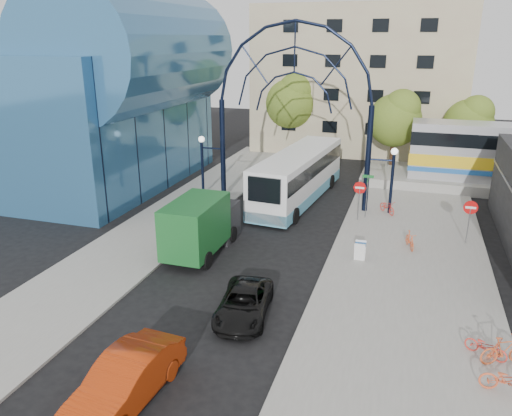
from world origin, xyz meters
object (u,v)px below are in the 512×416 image
(stop_sign, at_px, (360,191))
(bike_near_b, at_px, (410,240))
(city_bus, at_px, (299,175))
(tree_north_c, at_px, (470,121))
(sandwich_board, at_px, (360,249))
(tree_north_b, at_px, (293,100))
(bike_far_a, at_px, (486,347))
(gateway_arch, at_px, (294,78))
(do_not_enter_sign, at_px, (470,212))
(tree_north_a, at_px, (397,117))
(green_truck, at_px, (202,224))
(bike_far_c, at_px, (509,380))
(bike_near_a, at_px, (387,207))
(street_name_sign, at_px, (367,187))
(bike_far_b, at_px, (504,350))
(red_sedan, at_px, (125,380))
(black_suv, at_px, (244,303))

(stop_sign, bearing_deg, bike_near_b, -48.71)
(city_bus, bearing_deg, stop_sign, -28.83)
(tree_north_c, bearing_deg, stop_sign, -114.69)
(sandwich_board, bearing_deg, tree_north_b, 111.59)
(bike_far_a, bearing_deg, bike_near_b, 43.13)
(gateway_arch, distance_m, do_not_enter_sign, 13.43)
(tree_north_c, relative_size, city_bus, 0.51)
(do_not_enter_sign, bearing_deg, tree_north_a, 107.03)
(green_truck, distance_m, bike_near_b, 11.28)
(gateway_arch, bearing_deg, bike_far_c, -56.11)
(bike_far_a, bearing_deg, gateway_arch, 62.09)
(city_bus, xyz_separation_m, bike_near_a, (6.26, -1.29, -1.27))
(street_name_sign, bearing_deg, stop_sign, -123.64)
(gateway_arch, distance_m, stop_sign, 8.37)
(green_truck, height_order, bike_near_b, green_truck)
(bike_near_b, xyz_separation_m, bike_far_c, (3.31, -11.20, 0.01))
(do_not_enter_sign, height_order, bike_far_c, do_not_enter_sign)
(tree_north_c, xyz_separation_m, bike_far_b, (-0.73, -29.19, -3.62))
(red_sedan, xyz_separation_m, bike_far_a, (11.08, 5.85, -0.28))
(sandwich_board, bearing_deg, do_not_enter_sign, 36.68)
(city_bus, bearing_deg, bike_far_c, -52.65)
(stop_sign, distance_m, tree_north_a, 14.23)
(tree_north_c, distance_m, bike_near_a, 15.61)
(street_name_sign, xyz_separation_m, tree_north_b, (-9.08, 17.33, 3.14))
(black_suv, bearing_deg, tree_north_c, 62.23)
(street_name_sign, bearing_deg, red_sedan, -105.59)
(bike_near_a, bearing_deg, sandwich_board, -132.34)
(bike_near_a, relative_size, bike_far_c, 0.91)
(black_suv, relative_size, red_sedan, 0.89)
(do_not_enter_sign, xyz_separation_m, tree_north_a, (-4.88, 15.93, 2.63))
(stop_sign, height_order, bike_far_b, stop_sign)
(sandwich_board, bearing_deg, red_sedan, -114.43)
(stop_sign, bearing_deg, black_suv, -103.80)
(bike_near_a, bearing_deg, green_truck, -171.17)
(sandwich_board, height_order, bike_near_a, sandwich_board)
(sandwich_board, relative_size, bike_far_a, 0.65)
(do_not_enter_sign, height_order, tree_north_b, tree_north_b)
(gateway_arch, xyz_separation_m, black_suv, (1.65, -14.84, -7.96))
(gateway_arch, xyz_separation_m, tree_north_c, (12.12, 13.93, -4.28))
(do_not_enter_sign, distance_m, sandwich_board, 6.85)
(gateway_arch, bearing_deg, tree_north_c, 48.96)
(tree_north_a, xyz_separation_m, tree_north_b, (-10.00, 4.00, 0.66))
(bike_near_b, bearing_deg, sandwich_board, -151.97)
(red_sedan, relative_size, bike_near_a, 2.97)
(stop_sign, bearing_deg, bike_far_b, -63.57)
(black_suv, distance_m, bike_far_a, 9.21)
(sandwich_board, relative_size, tree_north_a, 0.14)
(bike_far_b, bearing_deg, tree_north_c, -28.10)
(street_name_sign, height_order, red_sedan, street_name_sign)
(bike_far_c, bearing_deg, green_truck, 61.78)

